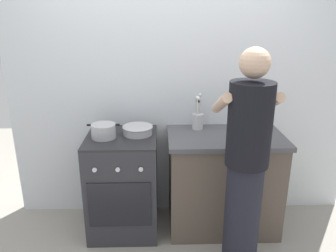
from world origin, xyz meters
name	(u,v)px	position (x,y,z in m)	size (l,w,h in m)	color
ground	(163,235)	(0.00, 0.00, 0.00)	(6.00, 6.00, 0.00)	gray
back_wall	(183,87)	(0.20, 0.50, 1.25)	(3.20, 0.10, 2.50)	silver
countertop	(223,182)	(0.55, 0.15, 0.45)	(1.00, 0.60, 0.90)	brown
stove_range	(123,183)	(-0.35, 0.15, 0.45)	(0.60, 0.62, 0.90)	#2D2D33
pot	(104,131)	(-0.49, 0.12, 0.96)	(0.27, 0.21, 0.12)	#B2B2B7
mixing_bowl	(138,130)	(-0.21, 0.20, 0.94)	(0.27, 0.27, 0.07)	#B7B7BC
utensil_crock	(198,118)	(0.33, 0.33, 1.00)	(0.10, 0.10, 0.33)	silver
person	(246,169)	(0.58, -0.42, 0.86)	(0.41, 0.50, 1.70)	black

